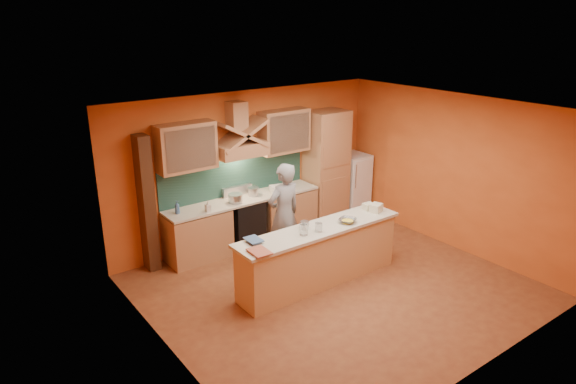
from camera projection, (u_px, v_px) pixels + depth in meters
floor at (336, 287)px, 8.08m from camera, size 5.50×5.00×0.01m
ceiling at (342, 111)px, 7.15m from camera, size 5.50×5.00×0.01m
wall_back at (248, 166)px, 9.51m from camera, size 5.50×0.02×2.80m
wall_front at (489, 268)px, 5.72m from camera, size 5.50×0.02×2.80m
wall_left at (165, 253)px, 6.07m from camera, size 0.02×5.00×2.80m
wall_right at (453, 172)px, 9.16m from camera, size 0.02×5.00×2.80m
base_cabinet_left at (198, 236)px, 8.90m from camera, size 1.10×0.60×0.86m
base_cabinet_right at (286, 212)px, 9.97m from camera, size 1.10×0.60×0.86m
counter_top at (244, 199)px, 9.28m from camera, size 3.00×0.62×0.04m
stove at (244, 222)px, 9.43m from camera, size 0.60×0.58×0.90m
backsplash at (235, 177)px, 9.38m from camera, size 3.00×0.03×0.70m
range_hood at (241, 149)px, 9.01m from camera, size 0.92×0.50×0.24m
hood_chimney at (237, 116)px, 8.90m from camera, size 0.30×0.30×0.50m
upper_cabinet_left at (186, 147)px, 8.45m from camera, size 1.00×0.35×0.80m
upper_cabinet_right at (284, 131)px, 9.57m from camera, size 1.00×0.35×0.80m
pantry_column at (326, 168)px, 10.29m from camera, size 0.80×0.60×2.30m
fridge at (352, 184)px, 10.88m from camera, size 0.58×0.60×1.30m
trim_column_left at (147, 204)px, 8.32m from camera, size 0.20×0.30×2.30m
island_body at (319, 257)px, 8.10m from camera, size 2.80×0.55×0.88m
island_top at (320, 229)px, 7.94m from camera, size 2.90×0.62×0.05m
person at (284, 214)px, 8.62m from camera, size 0.67×0.45×1.78m
pot_large at (236, 199)px, 9.04m from camera, size 0.33×0.33×0.16m
pot_small at (253, 193)px, 9.38m from camera, size 0.23×0.23×0.16m
soap_bottle_a at (208, 206)px, 8.62m from camera, size 0.09×0.09×0.19m
soap_bottle_b at (177, 207)px, 8.53m from camera, size 0.12×0.12×0.22m
bowl_back at (287, 186)px, 9.83m from camera, size 0.22×0.22×0.07m
dish_rack at (278, 188)px, 9.63m from camera, size 0.34×0.30×0.10m
book_lower at (252, 254)px, 7.03m from camera, size 0.27×0.35×0.03m
book_upper at (247, 241)px, 7.38m from camera, size 0.22×0.29×0.02m
jar_large at (304, 229)px, 7.65m from camera, size 0.14×0.14×0.17m
jar_small at (319, 227)px, 7.77m from camera, size 0.14×0.14×0.14m
kitchen_scale at (305, 225)px, 7.90m from camera, size 0.14×0.14×0.09m
mixing_bowl at (348, 221)px, 8.12m from camera, size 0.35×0.35×0.07m
cloth at (347, 218)px, 8.30m from camera, size 0.31×0.29×0.02m
grocery_bag_a at (376, 208)px, 8.55m from camera, size 0.25×0.22×0.13m
grocery_bag_b at (368, 206)px, 8.66m from camera, size 0.18×0.14×0.11m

